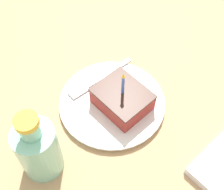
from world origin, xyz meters
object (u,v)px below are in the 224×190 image
object	(u,v)px
fork	(97,80)
bottle	(38,149)
cake_slice	(122,99)
plate	(112,103)

from	to	relation	value
fork	bottle	bearing A→B (deg)	20.50
fork	bottle	size ratio (longest dim) A/B	1.04
cake_slice	plate	bearing A→B (deg)	-67.95
cake_slice	fork	xyz separation A→B (m)	(-0.00, -0.09, -0.02)
plate	bottle	world-z (taller)	bottle
fork	plate	bearing A→B (deg)	78.22
cake_slice	bottle	size ratio (longest dim) A/B	0.66
plate	bottle	bearing A→B (deg)	3.59
plate	bottle	size ratio (longest dim) A/B	1.38
cake_slice	fork	bearing A→B (deg)	-92.97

